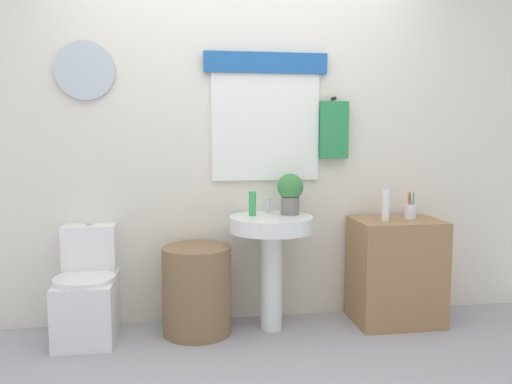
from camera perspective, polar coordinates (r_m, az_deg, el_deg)
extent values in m
cube|color=silver|center=(3.64, -2.07, 6.22)|extent=(4.40, 0.10, 2.60)
cube|color=white|center=(3.60, 1.08, 7.27)|extent=(0.75, 0.03, 0.74)
cube|color=#235BA3|center=(3.62, 1.13, 14.13)|extent=(0.85, 0.04, 0.14)
cylinder|color=silver|center=(3.62, -18.43, 12.64)|extent=(0.38, 0.03, 0.38)
cylinder|color=black|center=(3.71, 8.61, 10.21)|extent=(0.02, 0.06, 0.02)
cube|color=#2D894C|center=(3.68, 8.64, 6.81)|extent=(0.20, 0.05, 0.40)
cube|color=white|center=(3.55, -18.19, -12.21)|extent=(0.36, 0.50, 0.40)
cylinder|color=white|center=(3.43, -18.49, -9.16)|extent=(0.38, 0.38, 0.03)
cube|color=white|center=(3.62, -17.94, -6.00)|extent=(0.34, 0.18, 0.32)
cylinder|color=silver|center=(3.59, -18.03, -3.36)|extent=(0.04, 0.04, 0.02)
cylinder|color=#846647|center=(3.47, -6.55, -10.74)|extent=(0.45, 0.45, 0.58)
cylinder|color=white|center=(3.51, 1.69, -9.75)|extent=(0.15, 0.15, 0.67)
cylinder|color=white|center=(3.42, 1.71, -3.54)|extent=(0.56, 0.56, 0.10)
cylinder|color=silver|center=(3.52, 1.37, -1.61)|extent=(0.03, 0.03, 0.10)
cube|color=#9E754C|center=(3.75, 15.22, -8.45)|extent=(0.59, 0.44, 0.73)
cylinder|color=green|center=(3.43, -0.40, -1.30)|extent=(0.05, 0.05, 0.16)
cylinder|color=slate|center=(3.49, 3.81, -1.54)|extent=(0.12, 0.12, 0.12)
sphere|color=#3D8442|center=(3.47, 3.82, 0.60)|extent=(0.18, 0.18, 0.18)
cylinder|color=white|center=(3.59, 14.19, -1.40)|extent=(0.05, 0.05, 0.22)
cylinder|color=silver|center=(3.73, 16.73, -2.09)|extent=(0.08, 0.08, 0.10)
cylinder|color=green|center=(3.73, 17.03, -1.42)|extent=(0.02, 0.03, 0.18)
cylinder|color=red|center=(3.74, 16.55, -1.38)|extent=(0.03, 0.02, 0.18)
cylinder|color=yellow|center=(3.72, 16.48, -1.41)|extent=(0.01, 0.02, 0.18)
cylinder|color=purple|center=(3.71, 16.81, -1.45)|extent=(0.03, 0.01, 0.18)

